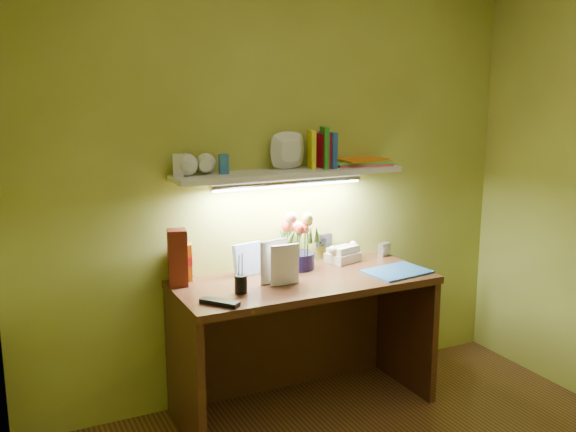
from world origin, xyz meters
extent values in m
cube|color=#3E1B11|center=(0.00, 1.20, 0.38)|extent=(1.40, 0.60, 0.75)
cube|color=#B3B3B8|center=(0.65, 1.40, 0.79)|extent=(0.09, 0.07, 0.08)
cube|color=#561B0E|center=(-0.64, 1.38, 0.90)|extent=(0.11, 0.11, 0.30)
cylinder|color=black|center=(-0.40, 1.13, 0.83)|extent=(0.08, 0.08, 0.15)
cube|color=black|center=(-0.55, 1.01, 0.76)|extent=(0.17, 0.19, 0.02)
cube|color=#2A67AA|center=(0.52, 1.08, 0.75)|extent=(0.37, 0.29, 0.01)
imported|color=beige|center=(-0.26, 1.19, 0.87)|extent=(0.17, 0.05, 0.23)
imported|color=white|center=(-0.22, 1.15, 0.86)|extent=(0.16, 0.03, 0.22)
cube|color=white|center=(0.00, 1.38, 1.30)|extent=(1.30, 0.25, 0.03)
imported|color=white|center=(-0.58, 1.36, 1.36)|extent=(0.14, 0.14, 0.09)
imported|color=white|center=(-0.48, 1.37, 1.36)|extent=(0.14, 0.14, 0.10)
imported|color=white|center=(0.01, 1.38, 1.34)|extent=(0.21, 0.21, 0.05)
cube|color=white|center=(-0.61, 1.40, 1.37)|extent=(0.06, 0.06, 0.11)
cube|color=#2A67AA|center=(-0.37, 1.40, 1.37)|extent=(0.05, 0.04, 0.10)
cube|color=#AE0C2E|center=(0.21, 1.38, 1.41)|extent=(0.05, 0.13, 0.19)
cube|color=yellow|center=(0.14, 1.39, 1.42)|extent=(0.06, 0.13, 0.21)
cube|color=#2454A7|center=(0.23, 1.38, 1.41)|extent=(0.05, 0.15, 0.20)
cube|color=#278D25|center=(0.22, 1.38, 1.43)|extent=(0.07, 0.15, 0.23)
cube|color=#AE0C2E|center=(0.21, 1.40, 1.41)|extent=(0.05, 0.14, 0.19)
cube|color=#F75075|center=(0.48, 1.42, 1.32)|extent=(0.37, 0.31, 0.01)
cube|color=#61C155|center=(0.47, 1.43, 1.34)|extent=(0.39, 0.32, 0.01)
cube|color=orange|center=(0.47, 1.40, 1.35)|extent=(0.29, 0.22, 0.01)
camera|label=1|loc=(-1.53, -1.73, 1.78)|focal=40.00mm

